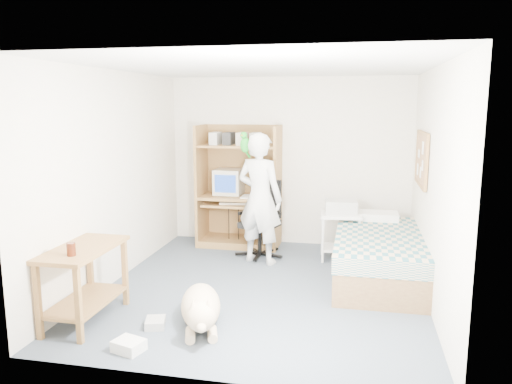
% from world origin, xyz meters
% --- Properties ---
extents(floor, '(4.00, 4.00, 0.00)m').
position_xyz_m(floor, '(0.00, 0.00, 0.00)').
color(floor, '#414C59').
rests_on(floor, ground).
extents(wall_back, '(3.60, 0.02, 2.50)m').
position_xyz_m(wall_back, '(0.00, 2.00, 1.25)').
color(wall_back, silver).
rests_on(wall_back, floor).
extents(wall_right, '(0.02, 4.00, 2.50)m').
position_xyz_m(wall_right, '(1.80, 0.00, 1.25)').
color(wall_right, silver).
rests_on(wall_right, floor).
extents(wall_left, '(0.02, 4.00, 2.50)m').
position_xyz_m(wall_left, '(-1.80, 0.00, 1.25)').
color(wall_left, silver).
rests_on(wall_left, floor).
extents(ceiling, '(3.60, 4.00, 0.02)m').
position_xyz_m(ceiling, '(0.00, 0.00, 2.50)').
color(ceiling, white).
rests_on(ceiling, wall_back).
extents(computer_hutch, '(1.20, 0.63, 1.80)m').
position_xyz_m(computer_hutch, '(-0.70, 1.74, 0.82)').
color(computer_hutch, olive).
rests_on(computer_hutch, floor).
extents(bed, '(1.02, 2.02, 0.66)m').
position_xyz_m(bed, '(1.30, 0.62, 0.29)').
color(bed, brown).
rests_on(bed, floor).
extents(side_desk, '(0.50, 1.00, 0.75)m').
position_xyz_m(side_desk, '(-1.55, -1.20, 0.49)').
color(side_desk, brown).
rests_on(side_desk, floor).
extents(corkboard, '(0.04, 0.94, 0.66)m').
position_xyz_m(corkboard, '(1.77, 0.90, 1.45)').
color(corkboard, '#9C6C46').
rests_on(corkboard, wall_right).
extents(office_chair, '(0.60, 0.60, 1.05)m').
position_xyz_m(office_chair, '(-0.27, 1.27, 0.37)').
color(office_chair, black).
rests_on(office_chair, floor).
extents(person, '(0.73, 0.59, 1.74)m').
position_xyz_m(person, '(-0.24, 0.96, 0.87)').
color(person, silver).
rests_on(person, floor).
extents(parrot, '(0.13, 0.22, 0.35)m').
position_xyz_m(parrot, '(-0.44, 0.98, 1.60)').
color(parrot, '#159125').
rests_on(parrot, person).
extents(dog, '(0.61, 1.15, 0.44)m').
position_xyz_m(dog, '(-0.40, -1.10, 0.19)').
color(dog, beige).
rests_on(dog, floor).
extents(printer_cart, '(0.57, 0.48, 0.65)m').
position_xyz_m(printer_cart, '(0.81, 1.30, 0.43)').
color(printer_cart, white).
rests_on(printer_cart, floor).
extents(printer, '(0.45, 0.36, 0.18)m').
position_xyz_m(printer, '(0.81, 1.30, 0.74)').
color(printer, '#ACACA7').
rests_on(printer, printer_cart).
extents(crt_monitor, '(0.40, 0.43, 0.38)m').
position_xyz_m(crt_monitor, '(-0.87, 1.75, 0.96)').
color(crt_monitor, beige).
rests_on(crt_monitor, computer_hutch).
extents(keyboard, '(0.47, 0.23, 0.03)m').
position_xyz_m(keyboard, '(-0.73, 1.58, 0.67)').
color(keyboard, beige).
rests_on(keyboard, computer_hutch).
extents(pencil_cup, '(0.08, 0.08, 0.12)m').
position_xyz_m(pencil_cup, '(-0.36, 1.65, 0.82)').
color(pencil_cup, gold).
rests_on(pencil_cup, computer_hutch).
extents(drink_glass, '(0.08, 0.08, 0.12)m').
position_xyz_m(drink_glass, '(-1.50, -1.47, 0.81)').
color(drink_glass, '#44190B').
rests_on(drink_glass, side_desk).
extents(floor_box_a, '(0.30, 0.26, 0.10)m').
position_xyz_m(floor_box_a, '(-0.87, -1.69, 0.05)').
color(floor_box_a, white).
rests_on(floor_box_a, floor).
extents(floor_box_b, '(0.24, 0.26, 0.08)m').
position_xyz_m(floor_box_b, '(-0.83, -1.20, 0.04)').
color(floor_box_b, '#A9A9A4').
rests_on(floor_box_b, floor).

